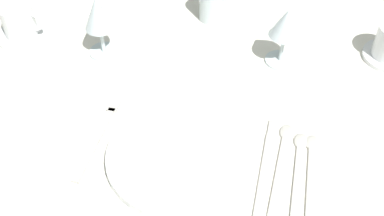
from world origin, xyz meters
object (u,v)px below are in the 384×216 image
fork_outer (100,133)px  drink_tumbler (213,3)px  coffee_cup_right (19,21)px  spoon_tea (312,166)px  wine_glass_left (286,26)px  dinner_plate (177,157)px  dinner_knife (265,169)px  spoon_dessert (299,166)px  wine_glass_centre (98,16)px  spoon_soup (282,158)px

fork_outer → drink_tumbler: bearing=72.8°
fork_outer → coffee_cup_right: 0.39m
spoon_tea → wine_glass_left: (-0.09, 0.29, 0.10)m
dinner_plate → coffee_cup_right: 0.54m
spoon_tea → wine_glass_left: wine_glass_left is taller
dinner_knife → spoon_tea: 0.09m
spoon_dessert → spoon_tea: same height
wine_glass_left → dinner_knife: bearing=-88.3°
spoon_tea → wine_glass_left: bearing=107.7°
spoon_dessert → drink_tumbler: (-0.26, 0.42, 0.04)m
spoon_tea → coffee_cup_right: (-0.71, 0.23, 0.04)m
fork_outer → spoon_tea: (0.41, 0.02, 0.00)m
wine_glass_left → drink_tumbler: 0.23m
wine_glass_left → drink_tumbler: (-0.19, 0.13, -0.05)m
dinner_plate → coffee_cup_right: bearing=149.0°
spoon_tea → wine_glass_centre: (-0.50, 0.22, 0.10)m
spoon_dessert → wine_glass_left: 0.32m
wine_glass_left → fork_outer: bearing=-136.5°
wine_glass_centre → dinner_knife: bearing=-31.0°
drink_tumbler → wine_glass_left: bearing=-34.3°
spoon_dessert → dinner_knife: bearing=-159.3°
dinner_knife → spoon_soup: bearing=51.4°
dinner_knife → spoon_tea: (0.08, 0.03, 0.00)m
dinner_knife → coffee_cup_right: coffee_cup_right is taller
spoon_soup → drink_tumbler: size_ratio=2.21×
dinner_plate → dinner_knife: bearing=5.6°
spoon_soup → wine_glass_left: bearing=97.3°
fork_outer → spoon_soup: size_ratio=0.97×
dinner_plate → drink_tumbler: drink_tumbler is taller
dinner_plate → spoon_soup: 0.20m
dinner_knife → wine_glass_left: wine_glass_left is taller
spoon_dessert → coffee_cup_right: size_ratio=2.11×
dinner_knife → wine_glass_centre: (-0.41, 0.25, 0.10)m
spoon_dessert → dinner_plate: bearing=-170.2°
coffee_cup_right → drink_tumbler: drink_tumbler is taller
spoon_dessert → wine_glass_left: size_ratio=1.53×
wine_glass_centre → spoon_soup: bearing=-26.0°
dinner_knife → wine_glass_left: (-0.01, 0.31, 0.10)m
fork_outer → wine_glass_centre: bearing=109.1°
dinner_plate → spoon_dessert: 0.23m
spoon_soup → dinner_plate: bearing=-165.5°
spoon_soup → wine_glass_centre: 0.50m
wine_glass_left → wine_glass_centre: bearing=-170.7°
dinner_plate → fork_outer: dinner_plate is taller
dinner_plate → spoon_tea: (0.25, 0.04, -0.01)m
dinner_knife → wine_glass_left: size_ratio=1.66×
spoon_tea → wine_glass_left: size_ratio=1.47×
fork_outer → wine_glass_centre: 0.27m
spoon_dessert → coffee_cup_right: (-0.68, 0.24, 0.04)m
drink_tumbler → coffee_cup_right: bearing=-156.7°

